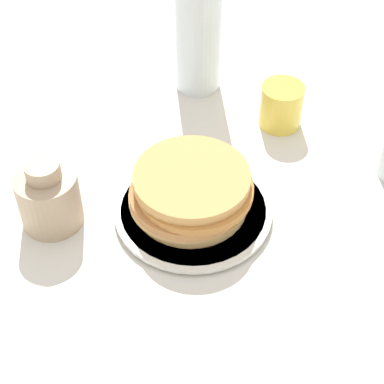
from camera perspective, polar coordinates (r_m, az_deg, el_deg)
name	(u,v)px	position (r m, az deg, el deg)	size (l,w,h in m)	color
ground_plane	(201,222)	(0.94, 0.82, -2.70)	(4.00, 4.00, 0.00)	silver
plate	(192,211)	(0.95, 0.00, -1.68)	(0.23, 0.23, 0.01)	silver
pancake_stack	(190,192)	(0.92, -0.19, 0.02)	(0.18, 0.18, 0.07)	#E2B46B
juice_glass	(281,106)	(1.09, 7.94, 7.62)	(0.07, 0.07, 0.08)	yellow
cream_jug	(49,197)	(0.93, -12.62, -0.42)	(0.09, 0.09, 0.11)	tan
water_bottle_mid	(198,34)	(1.13, 0.56, 13.86)	(0.08, 0.08, 0.23)	silver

